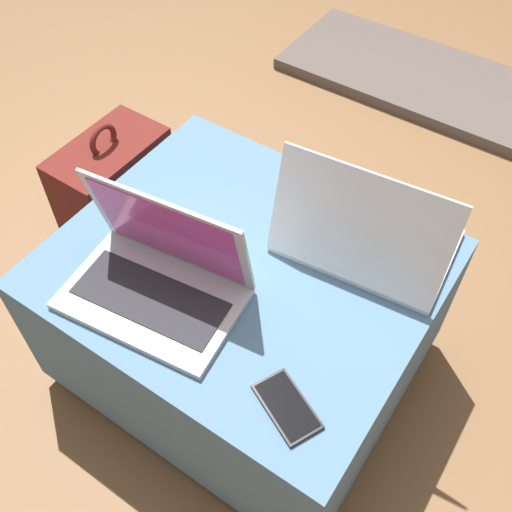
{
  "coord_description": "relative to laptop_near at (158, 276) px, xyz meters",
  "views": [
    {
      "loc": [
        0.48,
        -0.66,
        1.46
      ],
      "look_at": [
        0.05,
        -0.02,
        0.51
      ],
      "focal_mm": 42.0,
      "sensor_mm": 36.0,
      "label": 1
    }
  ],
  "objects": [
    {
      "name": "cell_phone",
      "position": [
        0.36,
        -0.08,
        -0.05
      ],
      "size": [
        0.16,
        0.13,
        0.01
      ],
      "rotation": [
        0.0,
        0.0,
        4.27
      ],
      "color": "black",
      "rests_on": "ottoman"
    },
    {
      "name": "fireplace_hearth",
      "position": [
        0.1,
        1.63,
        -0.46
      ],
      "size": [
        1.4,
        0.5,
        0.04
      ],
      "color": "#564C47",
      "rests_on": "ground_plane"
    },
    {
      "name": "laptop_near",
      "position": [
        0.0,
        0.0,
        0.0
      ],
      "size": [
        0.39,
        0.28,
        0.24
      ],
      "rotation": [
        0.0,
        0.0,
        0.12
      ],
      "color": "#B7B7BC",
      "rests_on": "ottoman"
    },
    {
      "name": "backpack",
      "position": [
        -0.46,
        0.3,
        -0.29
      ],
      "size": [
        0.24,
        0.32,
        0.47
      ],
      "rotation": [
        0.0,
        0.0,
        -1.58
      ],
      "color": "#5B1E19",
      "rests_on": "ground_plane"
    },
    {
      "name": "ottoman",
      "position": [
        0.1,
        0.16,
        -0.27
      ],
      "size": [
        0.81,
        0.7,
        0.43
      ],
      "color": "#2A3D4E",
      "rests_on": "ground_plane"
    },
    {
      "name": "ground_plane",
      "position": [
        0.1,
        0.16,
        -0.48
      ],
      "size": [
        14.0,
        14.0,
        0.0
      ],
      "primitive_type": "plane",
      "color": "brown"
    },
    {
      "name": "laptop_far",
      "position": [
        0.3,
        0.33,
        0.0
      ],
      "size": [
        0.39,
        0.29,
        0.26
      ],
      "rotation": [
        0.0,
        0.0,
        3.24
      ],
      "color": "silver",
      "rests_on": "ottoman"
    }
  ]
}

